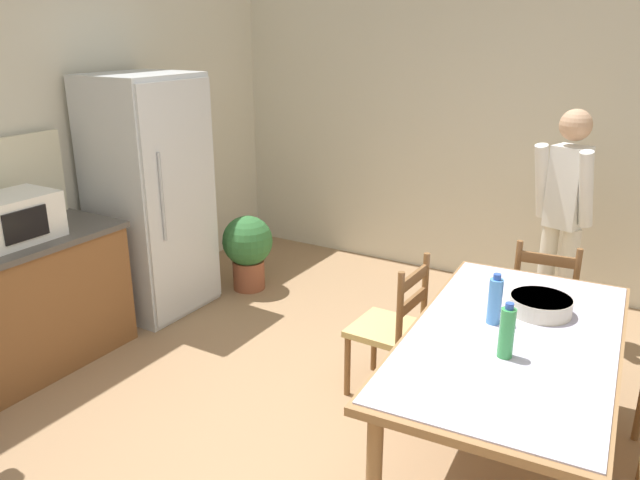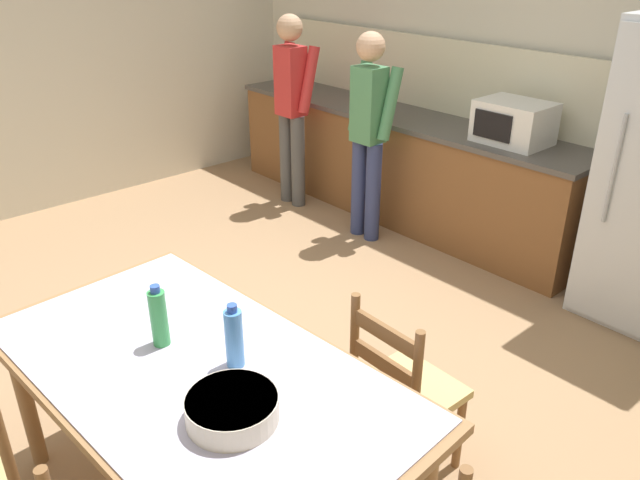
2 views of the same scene
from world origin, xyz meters
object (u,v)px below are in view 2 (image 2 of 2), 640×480
object	(u,v)px
dining_table	(197,385)
person_at_counter	(369,128)
chair_side_far_right	(403,391)
person_at_sink	(292,102)
serving_bowl	(232,407)
microwave	(514,122)
bottle_near_centre	(159,317)
bottle_off_centre	(234,338)

from	to	relation	value
dining_table	person_at_counter	distance (m)	2.95
chair_side_far_right	person_at_sink	xyz separation A→B (m)	(-2.85, 1.72, 0.51)
serving_bowl	person_at_counter	distance (m)	3.16
microwave	dining_table	size ratio (longest dim) A/B	0.26
dining_table	serving_bowl	size ratio (longest dim) A/B	5.96
person_at_counter	person_at_sink	bearing A→B (deg)	88.80
serving_bowl	person_at_sink	size ratio (longest dim) A/B	0.19
microwave	bottle_near_centre	size ratio (longest dim) A/B	1.85
dining_table	bottle_near_centre	bearing A→B (deg)	-176.29
serving_bowl	dining_table	bearing A→B (deg)	170.84
person_at_sink	person_at_counter	bearing A→B (deg)	-91.20
dining_table	bottle_near_centre	size ratio (longest dim) A/B	7.07
bottle_off_centre	person_at_counter	world-z (taller)	person_at_counter
microwave	bottle_off_centre	world-z (taller)	microwave
dining_table	bottle_near_centre	distance (m)	0.31
person_at_counter	dining_table	bearing A→B (deg)	-148.69
bottle_near_centre	bottle_off_centre	world-z (taller)	same
microwave	dining_table	xyz separation A→B (m)	(0.59, -3.03, -0.37)
bottle_off_centre	bottle_near_centre	bearing A→B (deg)	-155.45
dining_table	bottle_off_centre	xyz separation A→B (m)	(0.08, 0.13, 0.20)
bottle_off_centre	serving_bowl	size ratio (longest dim) A/B	0.84
person_at_sink	microwave	bearing A→B (deg)	-75.32
bottle_near_centre	person_at_sink	size ratio (longest dim) A/B	0.16
bottle_near_centre	chair_side_far_right	distance (m)	1.11
dining_table	chair_side_far_right	bearing A→B (deg)	65.99
dining_table	bottle_off_centre	distance (m)	0.26
dining_table	chair_side_far_right	size ratio (longest dim) A/B	2.10
bottle_near_centre	serving_bowl	xyz separation A→B (m)	(0.56, -0.04, -0.07)
chair_side_far_right	bottle_near_centre	bearing A→B (deg)	55.93
bottle_off_centre	serving_bowl	distance (m)	0.31
chair_side_far_right	bottle_off_centre	bearing A→B (deg)	69.47
microwave	dining_table	world-z (taller)	microwave
person_at_counter	serving_bowl	bearing A→B (deg)	-144.12
person_at_counter	chair_side_far_right	bearing A→B (deg)	-132.01
microwave	person_at_counter	distance (m)	1.08
bottle_near_centre	person_at_sink	world-z (taller)	person_at_sink
person_at_sink	chair_side_far_right	bearing A→B (deg)	-121.08
bottle_off_centre	chair_side_far_right	world-z (taller)	bottle_off_centre
person_at_sink	person_at_counter	xyz separation A→B (m)	(0.97, -0.02, -0.02)
dining_table	person_at_counter	size ratio (longest dim) A/B	1.16
bottle_off_centre	serving_bowl	world-z (taller)	bottle_off_centre
dining_table	serving_bowl	bearing A→B (deg)	-9.16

